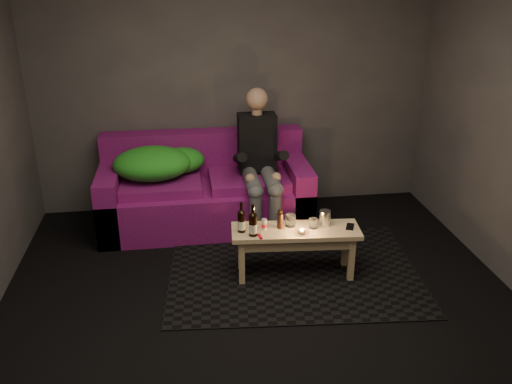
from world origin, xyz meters
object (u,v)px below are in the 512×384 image
person (259,159)px  beer_bottle_a (241,221)px  coffee_table (296,237)px  sofa (205,193)px  steel_cup (325,218)px  beer_bottle_b (253,224)px

person → beer_bottle_a: (-0.28, -0.94, -0.18)m
coffee_table → sofa: bearing=121.0°
sofa → person: 0.66m
sofa → person: (0.51, -0.16, 0.38)m
sofa → steel_cup: 1.43m
sofa → beer_bottle_b: sofa is taller
person → steel_cup: 1.02m
beer_bottle_a → steel_cup: beer_bottle_a is taller
sofa → beer_bottle_a: size_ratio=7.89×
person → beer_bottle_b: size_ratio=5.03×
sofa → coffee_table: size_ratio=1.89×
sofa → beer_bottle_b: 1.24m
person → beer_bottle_a: 1.00m
beer_bottle_a → steel_cup: size_ratio=2.00×
person → coffee_table: bearing=-80.6°
beer_bottle_a → sofa: bearing=101.9°
sofa → beer_bottle_a: (0.23, -1.10, 0.21)m
beer_bottle_a → steel_cup: (0.69, 0.02, -0.03)m
coffee_table → steel_cup: bearing=8.9°
sofa → beer_bottle_b: bearing=-75.1°
beer_bottle_a → coffee_table: bearing=-2.1°
person → beer_bottle_b: bearing=-101.2°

